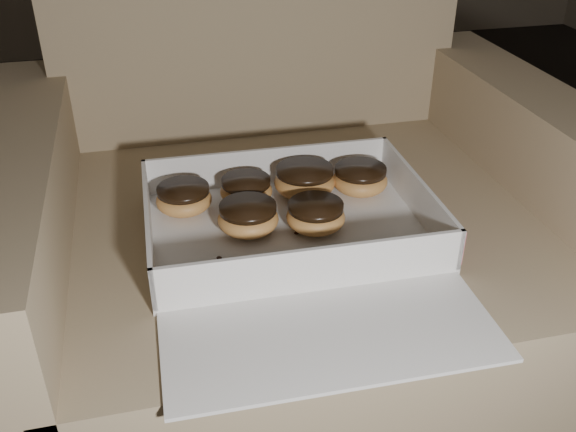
% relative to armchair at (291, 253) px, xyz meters
% --- Properties ---
extents(floor, '(4.50, 4.50, 0.00)m').
position_rel_armchair_xyz_m(floor, '(0.13, 0.03, -0.30)').
color(floor, black).
rests_on(floor, ground).
extents(armchair, '(0.92, 0.77, 0.96)m').
position_rel_armchair_xyz_m(armchair, '(0.00, 0.00, 0.00)').
color(armchair, '#897857').
rests_on(armchair, floor).
extents(bakery_box, '(0.40, 0.47, 0.07)m').
position_rel_armchair_xyz_m(bakery_box, '(-0.03, -0.17, 0.14)').
color(bakery_box, silver).
rests_on(bakery_box, armchair).
extents(donut_a, '(0.09, 0.09, 0.04)m').
position_rel_armchair_xyz_m(donut_a, '(-0.09, -0.13, 0.16)').
color(donut_a, '#E3944F').
rests_on(donut_a, bakery_box).
extents(donut_b, '(0.09, 0.09, 0.05)m').
position_rel_armchair_xyz_m(donut_b, '(0.01, -0.04, 0.16)').
color(donut_b, '#E3944F').
rests_on(donut_b, bakery_box).
extents(donut_c, '(0.09, 0.09, 0.04)m').
position_rel_armchair_xyz_m(donut_c, '(0.10, -0.05, 0.16)').
color(donut_c, '#E3944F').
rests_on(donut_c, bakery_box).
extents(donut_d, '(0.08, 0.08, 0.04)m').
position_rel_armchair_xyz_m(donut_d, '(-0.17, -0.05, 0.16)').
color(donut_d, '#E3944F').
rests_on(donut_d, bakery_box).
extents(donut_e, '(0.08, 0.08, 0.04)m').
position_rel_armchair_xyz_m(donut_e, '(-0.08, -0.04, 0.16)').
color(donut_e, '#E3944F').
rests_on(donut_e, bakery_box).
extents(donut_f, '(0.08, 0.08, 0.04)m').
position_rel_armchair_xyz_m(donut_f, '(0.00, -0.14, 0.16)').
color(donut_f, '#E3944F').
rests_on(donut_f, bakery_box).
extents(crumb_a, '(0.01, 0.01, 0.00)m').
position_rel_armchair_xyz_m(crumb_a, '(-0.14, -0.19, 0.14)').
color(crumb_a, black).
rests_on(crumb_a, bakery_box).
extents(crumb_b, '(0.01, 0.01, 0.00)m').
position_rel_armchair_xyz_m(crumb_b, '(-0.03, -0.15, 0.14)').
color(crumb_b, black).
rests_on(crumb_b, bakery_box).
extents(crumb_c, '(0.01, 0.01, 0.00)m').
position_rel_armchair_xyz_m(crumb_c, '(-0.06, -0.21, 0.14)').
color(crumb_c, black).
rests_on(crumb_c, bakery_box).
extents(crumb_d, '(0.01, 0.01, 0.00)m').
position_rel_armchair_xyz_m(crumb_d, '(0.12, -0.23, 0.14)').
color(crumb_d, black).
rests_on(crumb_d, bakery_box).
extents(crumb_e, '(0.01, 0.01, 0.00)m').
position_rel_armchair_xyz_m(crumb_e, '(-0.14, -0.18, 0.14)').
color(crumb_e, black).
rests_on(crumb_e, bakery_box).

